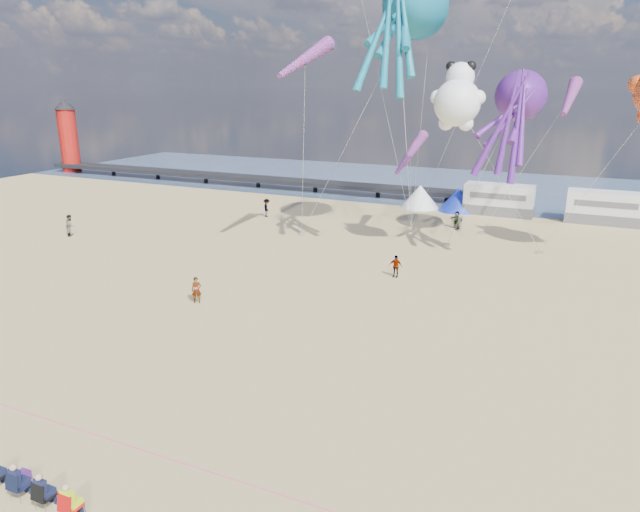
{
  "coord_description": "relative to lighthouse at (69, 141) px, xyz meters",
  "views": [
    {
      "loc": [
        12.9,
        -18.2,
        12.45
      ],
      "look_at": [
        1.9,
        6.0,
        4.44
      ],
      "focal_mm": 32.0,
      "sensor_mm": 36.0,
      "label": 1
    }
  ],
  "objects": [
    {
      "name": "sandbag_a",
      "position": [
        47.82,
        -19.61,
        -4.39
      ],
      "size": [
        0.5,
        0.35,
        0.22
      ],
      "primitive_type": "cube",
      "color": "gray",
      "rests_on": "ground"
    },
    {
      "name": "tent_white",
      "position": [
        54.0,
        -4.0,
        -3.3
      ],
      "size": [
        4.0,
        4.0,
        2.4
      ],
      "primitive_type": "cone",
      "color": "white",
      "rests_on": "ground"
    },
    {
      "name": "rope_line",
      "position": [
        56.0,
        -49.0,
        -4.48
      ],
      "size": [
        34.0,
        0.03,
        0.03
      ],
      "primitive_type": "cylinder",
      "rotation": [
        0.0,
        1.57,
        0.0
      ],
      "color": "#F2338C",
      "rests_on": "ground"
    },
    {
      "name": "lighthouse",
      "position": [
        0.0,
        0.0,
        0.0
      ],
      "size": [
        2.6,
        2.6,
        9.0
      ],
      "primitive_type": "cylinder",
      "color": "#A5140F",
      "rests_on": "ground"
    },
    {
      "name": "beachgoer_4",
      "position": [
        59.4,
        -11.58,
        -3.72
      ],
      "size": [
        0.99,
        0.79,
        1.57
      ],
      "primitive_type": "imported",
      "rotation": [
        0.0,
        0.0,
        5.76
      ],
      "color": "#7F6659",
      "rests_on": "ground"
    },
    {
      "name": "pier",
      "position": [
        28.0,
        0.0,
        -3.5
      ],
      "size": [
        60.0,
        3.0,
        0.5
      ],
      "primitive_type": "cube",
      "color": "black",
      "rests_on": "ground"
    },
    {
      "name": "kite_octopus_purple",
      "position": [
        64.3,
        -15.78,
        7.16
      ],
      "size": [
        7.07,
        9.54,
        10.02
      ],
      "primitive_type": null,
      "rotation": [
        0.0,
        0.0,
        -0.43
      ],
      "color": "#501C7C"
    },
    {
      "name": "beachgoer_3",
      "position": [
        58.45,
        -26.93,
        -3.74
      ],
      "size": [
        0.99,
        0.58,
        1.53
      ],
      "primitive_type": "imported",
      "rotation": [
        0.0,
        0.0,
        6.27
      ],
      "color": "#7F6659",
      "rests_on": "ground"
    },
    {
      "name": "beachgoer_2",
      "position": [
        41.49,
        -14.52,
        -3.61
      ],
      "size": [
        1.07,
        1.1,
        1.78
      ],
      "primitive_type": "imported",
      "rotation": [
        0.0,
        0.0,
        2.25
      ],
      "color": "#7F6659",
      "rests_on": "ground"
    },
    {
      "name": "sandbag_b",
      "position": [
        59.94,
        -17.89,
        -4.39
      ],
      "size": [
        0.5,
        0.35,
        0.22
      ],
      "primitive_type": "cube",
      "color": "gray",
      "rests_on": "ground"
    },
    {
      "name": "motorhome_1",
      "position": [
        71.5,
        -4.0,
        -3.0
      ],
      "size": [
        6.6,
        2.5,
        3.0
      ],
      "primitive_type": "cube",
      "color": "silver",
      "rests_on": "ground"
    },
    {
      "name": "beachgoer_1",
      "position": [
        29.85,
        -27.91,
        -3.58
      ],
      "size": [
        0.99,
        1.08,
        1.85
      ],
      "primitive_type": "imported",
      "rotation": [
        0.0,
        0.0,
        2.16
      ],
      "color": "#7F6659",
      "rests_on": "ground"
    },
    {
      "name": "windsock_mid",
      "position": [
        67.68,
        -15.39,
        7.02
      ],
      "size": [
        1.49,
        5.22,
        5.15
      ],
      "primitive_type": null,
      "rotation": [
        0.0,
        0.0,
        -0.1
      ],
      "color": "red"
    },
    {
      "name": "motorhome_0",
      "position": [
        62.0,
        -4.0,
        -3.0
      ],
      "size": [
        6.6,
        2.5,
        3.0
      ],
      "primitive_type": "cube",
      "color": "silver",
      "rests_on": "ground"
    },
    {
      "name": "windsock_right",
      "position": [
        56.2,
        -16.4,
        2.57
      ],
      "size": [
        1.75,
        5.66,
        5.59
      ],
      "primitive_type": null,
      "rotation": [
        0.0,
        0.0,
        -0.15
      ],
      "color": "red"
    },
    {
      "name": "cooler_purple",
      "position": [
        53.5,
        -51.83,
        -4.34
      ],
      "size": [
        0.4,
        0.3,
        0.32
      ],
      "primitive_type": "cube",
      "color": "#552079",
      "rests_on": "ground"
    },
    {
      "name": "spectator_row",
      "position": [
        54.17,
        -52.45,
        -3.85
      ],
      "size": [
        6.1,
        0.9,
        1.3
      ],
      "primitive_type": null,
      "color": "black",
      "rests_on": "ground"
    },
    {
      "name": "sandbag_e",
      "position": [
        55.81,
        -13.54,
        -4.39
      ],
      "size": [
        0.5,
        0.35,
        0.22
      ],
      "primitive_type": "cube",
      "color": "gray",
      "rests_on": "ground"
    },
    {
      "name": "water",
      "position": [
        56.0,
        11.0,
        -4.48
      ],
      "size": [
        120.0,
        120.0,
        0.0
      ],
      "primitive_type": "plane",
      "color": "#3C5274",
      "rests_on": "ground"
    },
    {
      "name": "kite_panda",
      "position": [
        60.76,
        -21.58,
        6.76
      ],
      "size": [
        5.04,
        4.93,
        5.47
      ],
      "primitive_type": null,
      "rotation": [
        0.0,
        0.0,
        -0.43
      ],
      "color": "white"
    },
    {
      "name": "tent_blue",
      "position": [
        58.0,
        -4.0,
        -3.3
      ],
      "size": [
        4.0,
        4.0,
        2.4
      ],
      "primitive_type": "cone",
      "color": "#1933CC",
      "rests_on": "ground"
    },
    {
      "name": "sandbag_d",
      "position": [
        61.81,
        -12.72,
        -4.39
      ],
      "size": [
        0.5,
        0.35,
        0.22
      ],
      "primitive_type": "cube",
      "color": "gray",
      "rests_on": "ground"
    },
    {
      "name": "ground",
      "position": [
        56.0,
        -44.0,
        -4.5
      ],
      "size": [
        120.0,
        120.0,
        0.0
      ],
      "primitive_type": "plane",
      "color": "tan",
      "rests_on": "ground"
    },
    {
      "name": "standing_person",
      "position": [
        49.12,
        -36.37,
        -3.71
      ],
      "size": [
        0.69,
        0.63,
        1.58
      ],
      "primitive_type": "imported",
      "rotation": [
        0.0,
        0.0,
        0.57
      ],
      "color": "tan",
      "rests_on": "ground"
    },
    {
      "name": "kite_octopus_teal",
      "position": [
        56.71,
        -18.57,
        13.39
      ],
      "size": [
        5.14,
        10.08,
        11.09
      ],
      "primitive_type": null,
      "rotation": [
        0.0,
        0.0,
        0.1
      ],
      "color": "#116F8B"
    },
    {
      "name": "sandbag_c",
      "position": [
        66.93,
        -16.95,
        -4.39
      ],
      "size": [
        0.5,
        0.35,
        0.22
      ],
      "primitive_type": "cube",
      "color": "gray",
      "rests_on": "ground"
    },
    {
      "name": "windsock_left",
      "position": [
        50.84,
        -24.92,
        9.65
      ],
      "size": [
        1.78,
        6.94,
        6.86
      ],
      "primitive_type": null,
      "rotation": [
        0.0,
        0.0,
        -0.1
      ],
      "color": "red"
    }
  ]
}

